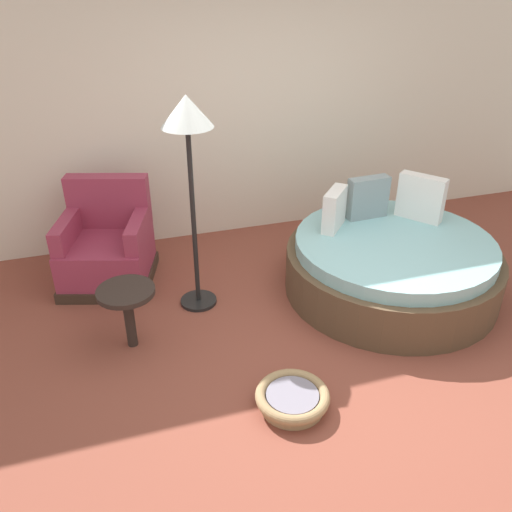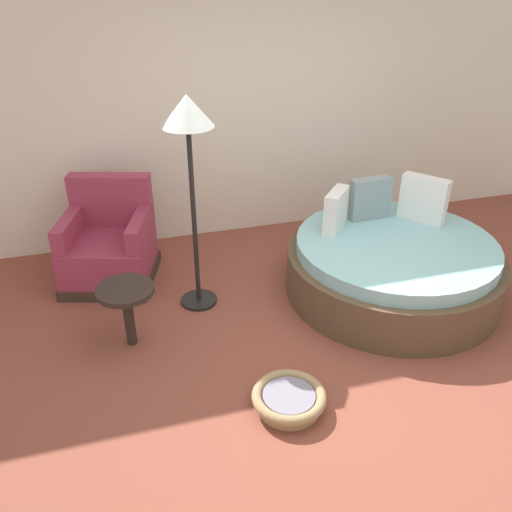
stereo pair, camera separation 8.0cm
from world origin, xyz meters
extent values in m
cube|color=brown|center=(0.00, 0.00, -0.01)|extent=(8.00, 8.00, 0.02)
cube|color=silver|center=(0.00, 2.43, 1.59)|extent=(8.00, 0.12, 3.19)
cylinder|color=brown|center=(0.89, 0.72, 0.20)|extent=(1.91, 1.91, 0.41)
cylinder|color=#8CC6CC|center=(0.89, 0.72, 0.47)|extent=(1.75, 1.75, 0.12)
cube|color=white|center=(1.32, 1.04, 0.74)|extent=(0.35, 0.41, 0.43)
cube|color=gray|center=(0.87, 1.22, 0.72)|extent=(0.40, 0.14, 0.39)
cube|color=white|center=(0.47, 1.10, 0.71)|extent=(0.33, 0.35, 0.37)
cube|color=#38281E|center=(-1.55, 1.65, 0.05)|extent=(0.99, 0.99, 0.10)
cube|color=#99334C|center=(-1.55, 1.65, 0.27)|extent=(0.95, 0.95, 0.34)
cube|color=#99334C|center=(-1.46, 1.94, 0.69)|extent=(0.77, 0.37, 0.50)
cube|color=#99334C|center=(-1.86, 1.74, 0.55)|extent=(0.31, 0.69, 0.22)
cube|color=#99334C|center=(-1.25, 1.55, 0.55)|extent=(0.31, 0.69, 0.22)
cylinder|color=#9E7F56|center=(-0.48, -0.39, 0.03)|extent=(0.44, 0.44, 0.06)
torus|color=#9E7F56|center=(-0.48, -0.39, 0.10)|extent=(0.51, 0.51, 0.07)
cylinder|color=gray|center=(-0.48, -0.39, 0.08)|extent=(0.36, 0.36, 0.05)
cylinder|color=#2D231E|center=(-1.45, 0.62, 0.24)|extent=(0.08, 0.08, 0.48)
cylinder|color=#2D231E|center=(-1.45, 0.62, 0.50)|extent=(0.44, 0.44, 0.04)
cylinder|color=black|center=(-0.83, 1.04, 0.01)|extent=(0.32, 0.32, 0.03)
cylinder|color=black|center=(-0.83, 1.04, 0.81)|extent=(0.04, 0.04, 1.55)
cone|color=silver|center=(-0.83, 1.04, 1.70)|extent=(0.40, 0.40, 0.24)
camera|label=1|loc=(-1.50, -2.85, 2.67)|focal=37.09mm
camera|label=2|loc=(-1.43, -2.87, 2.67)|focal=37.09mm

